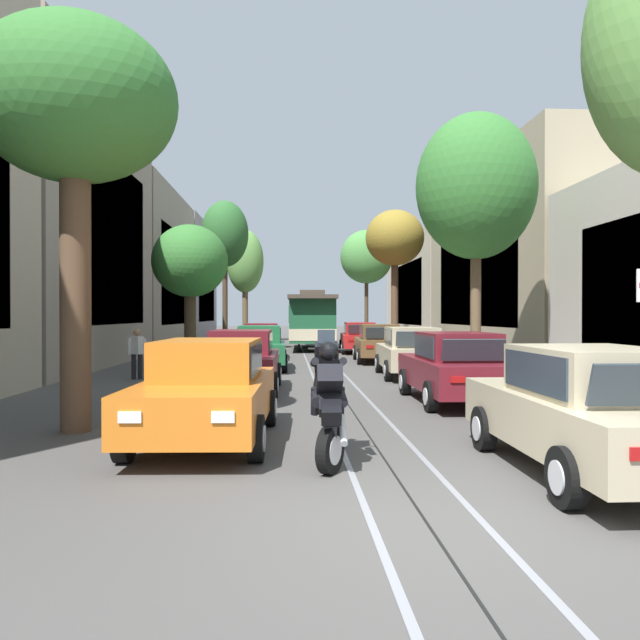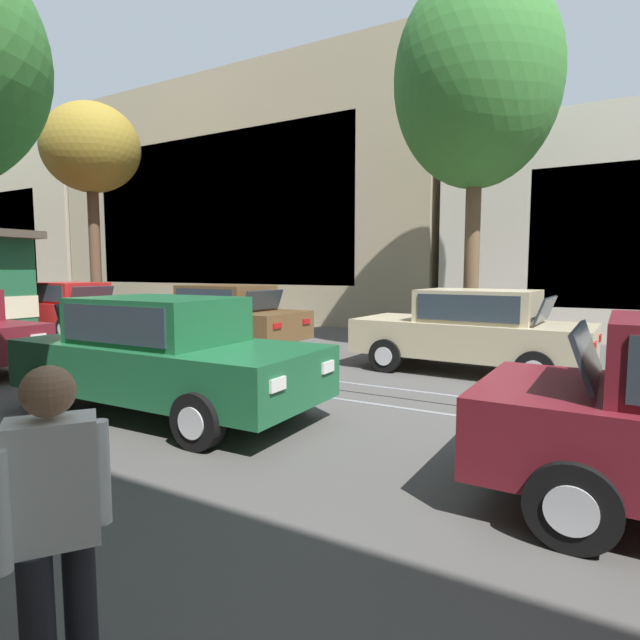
# 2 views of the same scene
# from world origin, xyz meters

# --- Properties ---
(ground_plane) EXTENTS (160.00, 160.00, 0.00)m
(ground_plane) POSITION_xyz_m (0.00, 21.50, 0.00)
(ground_plane) COLOR #4C4947
(trolley_track_rails) EXTENTS (1.14, 61.74, 0.01)m
(trolley_track_rails) POSITION_xyz_m (0.00, 24.87, 0.00)
(trolley_track_rails) COLOR gray
(trolley_track_rails) RESTS_ON ground
(building_facade_left) EXTENTS (5.80, 53.44, 10.97)m
(building_facade_left) POSITION_xyz_m (-10.42, 22.29, 5.14)
(building_facade_left) COLOR #BCAD93
(building_facade_left) RESTS_ON ground
(building_facade_right) EXTENTS (5.33, 53.44, 9.51)m
(building_facade_right) POSITION_xyz_m (10.41, 25.56, 4.13)
(building_facade_right) COLOR beige
(building_facade_right) RESTS_ON ground
(parked_car_orange_near_left) EXTENTS (2.11, 4.41, 1.58)m
(parked_car_orange_near_left) POSITION_xyz_m (-2.57, 3.90, 0.80)
(parked_car_orange_near_left) COLOR orange
(parked_car_orange_near_left) RESTS_ON ground
(parked_car_maroon_second_left) EXTENTS (2.04, 4.38, 1.58)m
(parked_car_maroon_second_left) POSITION_xyz_m (-2.52, 10.00, 0.80)
(parked_car_maroon_second_left) COLOR maroon
(parked_car_maroon_second_left) RESTS_ON ground
(parked_car_green_mid_left) EXTENTS (2.05, 4.38, 1.58)m
(parked_car_green_mid_left) POSITION_xyz_m (-2.35, 16.35, 0.80)
(parked_car_green_mid_left) COLOR #1E6038
(parked_car_green_mid_left) RESTS_ON ground
(parked_car_maroon_fourth_left) EXTENTS (2.08, 4.40, 1.58)m
(parked_car_maroon_fourth_left) POSITION_xyz_m (-2.55, 22.14, 0.80)
(parked_car_maroon_fourth_left) COLOR maroon
(parked_car_maroon_fourth_left) RESTS_ON ground
(parked_car_beige_near_right) EXTENTS (2.01, 4.37, 1.58)m
(parked_car_beige_near_right) POSITION_xyz_m (2.40, 1.66, 0.80)
(parked_car_beige_near_right) COLOR #C1B28E
(parked_car_beige_near_right) RESTS_ON ground
(parked_car_maroon_second_right) EXTENTS (2.01, 4.36, 1.58)m
(parked_car_maroon_second_right) POSITION_xyz_m (2.45, 7.79, 0.80)
(parked_car_maroon_second_right) COLOR maroon
(parked_car_maroon_second_right) RESTS_ON ground
(parked_car_beige_mid_right) EXTENTS (2.13, 4.42, 1.58)m
(parked_car_beige_mid_right) POSITION_xyz_m (2.58, 13.44, 0.80)
(parked_car_beige_mid_right) COLOR #C1B28E
(parked_car_beige_mid_right) RESTS_ON ground
(parked_car_brown_fourth_right) EXTENTS (2.14, 4.42, 1.58)m
(parked_car_brown_fourth_right) POSITION_xyz_m (2.46, 19.48, 0.80)
(parked_car_brown_fourth_right) COLOR brown
(parked_car_brown_fourth_right) RESTS_ON ground
(parked_car_red_fifth_right) EXTENTS (2.14, 4.42, 1.58)m
(parked_car_red_fifth_right) POSITION_xyz_m (2.36, 25.55, 0.80)
(parked_car_red_fifth_right) COLOR red
(parked_car_red_fifth_right) RESTS_ON ground
(street_tree_kerb_left_near) EXTENTS (3.43, 3.03, 6.99)m
(street_tree_kerb_left_near) POSITION_xyz_m (-4.91, 4.81, 5.47)
(street_tree_kerb_left_near) COLOR brown
(street_tree_kerb_left_near) RESTS_ON ground
(street_tree_kerb_left_second) EXTENTS (2.80, 2.95, 5.33)m
(street_tree_kerb_left_second) POSITION_xyz_m (-4.96, 17.11, 3.92)
(street_tree_kerb_left_second) COLOR #4C3826
(street_tree_kerb_left_second) RESTS_ON ground
(street_tree_kerb_left_mid) EXTENTS (2.56, 2.69, 8.21)m
(street_tree_kerb_left_mid) POSITION_xyz_m (-4.78, 27.73, 6.34)
(street_tree_kerb_left_mid) COLOR #4C3826
(street_tree_kerb_left_mid) RESTS_ON ground
(street_tree_kerb_left_fourth) EXTENTS (2.73, 2.59, 8.27)m
(street_tree_kerb_left_fourth) POSITION_xyz_m (-4.51, 39.42, 5.85)
(street_tree_kerb_left_fourth) COLOR brown
(street_tree_kerb_left_fourth) RESTS_ON ground
(street_tree_kerb_right_second) EXTENTS (3.94, 3.66, 8.60)m
(street_tree_kerb_right_second) POSITION_xyz_m (4.85, 14.02, 6.17)
(street_tree_kerb_right_second) COLOR brown
(street_tree_kerb_right_second) RESTS_ON ground
(street_tree_kerb_right_mid) EXTENTS (3.16, 3.46, 7.66)m
(street_tree_kerb_right_mid) POSITION_xyz_m (4.45, 26.98, 6.07)
(street_tree_kerb_right_mid) COLOR brown
(street_tree_kerb_right_mid) RESTS_ON ground
(street_tree_kerb_right_fourth) EXTENTS (3.85, 3.21, 8.22)m
(street_tree_kerb_right_fourth) POSITION_xyz_m (4.43, 38.73, 6.21)
(street_tree_kerb_right_fourth) COLOR #4C3826
(street_tree_kerb_right_fourth) RESTS_ON ground
(cable_car_trolley) EXTENTS (2.74, 9.16, 3.28)m
(cable_car_trolley) POSITION_xyz_m (0.00, 28.86, 1.66)
(cable_car_trolley) COLOR #1E5B38
(cable_car_trolley) RESTS_ON ground
(motorcycle_with_rider) EXTENTS (0.51, 1.87, 1.77)m
(motorcycle_with_rider) POSITION_xyz_m (-0.79, 2.30, 0.93)
(motorcycle_with_rider) COLOR black
(motorcycle_with_rider) RESTS_ON ground
(pedestrian_on_left_pavement) EXTENTS (0.55, 0.39, 1.55)m
(pedestrian_on_left_pavement) POSITION_xyz_m (-5.95, 13.17, 0.87)
(pedestrian_on_left_pavement) COLOR black
(pedestrian_on_left_pavement) RESTS_ON ground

